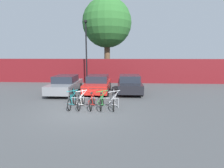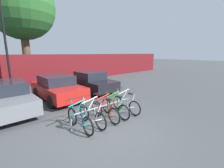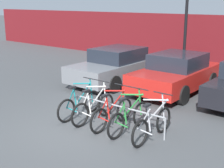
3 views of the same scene
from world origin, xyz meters
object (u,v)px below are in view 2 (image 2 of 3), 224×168
Objects in this scene: bicycle_white at (92,116)px; bicycle_green at (115,108)px; bicycle_teal at (79,120)px; car_grey at (6,97)px; car_black at (91,82)px; lamp_post at (5,40)px; bike_rack at (103,108)px; bicycle_red at (105,111)px; car_red at (58,88)px; tree_behind_hoarding at (21,7)px; bicycle_silver at (126,104)px.

bicycle_white is 1.00× the size of bicycle_green.
car_grey is (-1.59, 3.75, 0.31)m from bicycle_teal.
car_black is 6.25m from lamp_post.
bike_rack is 8.61m from lamp_post.
bicycle_red is 0.43× the size of car_black.
lamp_post is (-1.65, 3.97, 2.81)m from car_red.
car_grey is at bearing 132.46° from bicycle_green.
car_black reaches higher than bike_rack.
car_grey reaches higher than bike_rack.
tree_behind_hoarding is (1.11, 10.77, 6.07)m from bicycle_teal.
bike_rack is 1.21m from bicycle_teal.
bicycle_green is 0.27× the size of lamp_post.
bicycle_teal is 4.12m from car_red.
car_grey is 5.05m from car_black.
bicycle_green is at bearing -112.16° from car_black.
bicycle_green is 1.00× the size of bicycle_silver.
lamp_post reaches higher than bike_rack.
bicycle_silver is at bearing -43.31° from car_grey.
car_black is at bearing 69.01° from bicycle_green.
tree_behind_hoarding is at bearing 88.43° from car_red.
car_grey is (-2.78, 3.60, 0.22)m from bike_rack.
bicycle_red is 1.00× the size of bicycle_green.
car_red reaches higher than bicycle_teal.
lamp_post is (-3.12, 7.97, 3.12)m from bicycle_silver.
bicycle_green is (0.51, -0.15, -0.10)m from bike_rack.
car_black is (2.27, 4.25, 0.31)m from bicycle_red.
car_grey is 0.46× the size of tree_behind_hoarding.
bicycle_white is 1.87m from bicycle_silver.
bicycle_white is 12.38m from tree_behind_hoarding.
car_red reaches higher than bike_rack.
bicycle_white is 1.18m from bicycle_green.
car_black is at bearing 61.34° from bike_rack.
car_red is 2.53m from car_black.
bicycle_silver is 0.43× the size of car_red.
bicycle_red reaches higher than bike_rack.
bicycle_red is (1.17, 0.00, 0.00)m from bicycle_teal.
bicycle_green is at bearing -86.83° from tree_behind_hoarding.
bike_rack is 1.21m from bicycle_silver.
bicycle_teal is at bearing -128.96° from car_black.
bicycle_red is (-0.03, -0.15, -0.10)m from bike_rack.
bicycle_white and bicycle_green have the same top height.
bicycle_red is at bearing -86.51° from car_red.
bicycle_white is at bearing -60.62° from car_grey.
bicycle_green and bicycle_silver have the same top height.
car_black is at bearing 75.99° from bicycle_silver.
bicycle_teal is 0.52m from bicycle_white.
tree_behind_hoarding is at bearing 68.97° from car_grey.
bicycle_red is at bearing -53.67° from car_grey.
bicycle_teal is 0.19× the size of tree_behind_hoarding.
bicycle_white is 0.43× the size of car_red.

